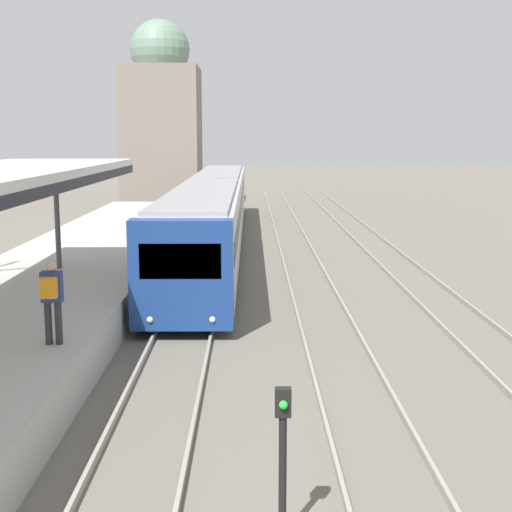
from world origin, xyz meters
name	(u,v)px	position (x,y,z in m)	size (l,w,h in m)	color
person_on_platform	(52,295)	(-2.13, 8.69, 2.00)	(0.40, 0.40, 1.66)	#2D2D33
train_near	(214,209)	(0.00, 28.18, 1.74)	(2.59, 31.70, 3.14)	navy
signal_post_near	(283,447)	(2.12, 3.51, 1.23)	(0.20, 0.21, 1.99)	black
distant_domed_building	(161,120)	(-4.77, 47.95, 6.25)	(5.54, 5.54, 13.32)	slate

